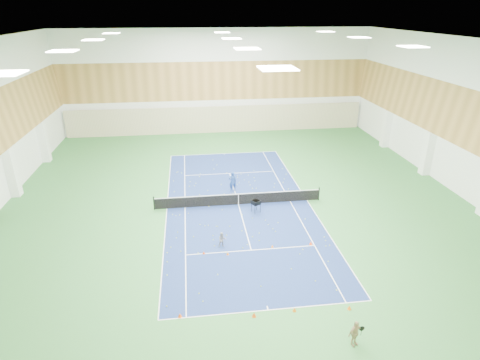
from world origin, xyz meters
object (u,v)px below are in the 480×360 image
(child_court, at_px, (222,240))
(tennis_net, at_px, (238,198))
(child_apron, at_px, (355,333))
(ball_cart, at_px, (256,206))
(coach, at_px, (233,181))

(child_court, bearing_deg, tennis_net, 67.68)
(tennis_net, height_order, child_apron, child_apron)
(child_apron, bearing_deg, tennis_net, 80.40)
(child_court, relative_size, child_apron, 0.78)
(tennis_net, distance_m, ball_cart, 1.79)
(coach, distance_m, ball_cart, 4.20)
(coach, distance_m, child_apron, 17.55)
(child_apron, bearing_deg, ball_cart, 77.05)
(ball_cart, bearing_deg, child_court, -148.06)
(tennis_net, relative_size, coach, 7.46)
(ball_cart, bearing_deg, tennis_net, 104.78)
(coach, bearing_deg, tennis_net, 85.07)
(child_apron, relative_size, ball_cart, 1.34)
(tennis_net, xyz_separation_m, coach, (-0.16, 2.60, 0.31))
(tennis_net, relative_size, child_apron, 9.70)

